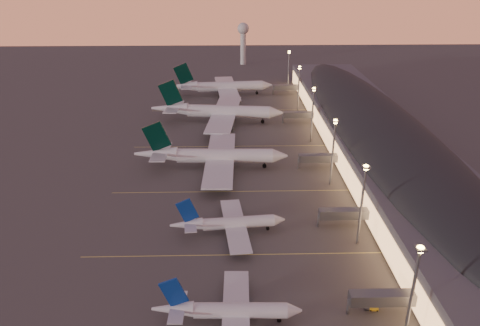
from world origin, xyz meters
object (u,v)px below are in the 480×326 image
airliner_wide_near (212,156)px  airliner_narrow_north (228,223)px  airliner_narrow_south (227,311)px  airliner_wide_mid (217,111)px  radar_tower (243,36)px  baggage_tug_b (372,308)px  airliner_wide_far (221,87)px

airliner_wide_near → airliner_narrow_north: bearing=-80.5°
airliner_narrow_north → airliner_wide_near: airliner_wide_near is taller
airliner_narrow_south → airliner_wide_mid: 147.08m
radar_tower → baggage_tug_b: radar_tower is taller
airliner_narrow_north → airliner_wide_far: bearing=85.8°
airliner_narrow_north → airliner_wide_mid: size_ratio=0.52×
airliner_wide_mid → radar_tower: size_ratio=2.12×
radar_tower → baggage_tug_b: bearing=-85.6°
airliner_narrow_south → baggage_tug_b: size_ratio=10.63×
airliner_wide_near → baggage_tug_b: bearing=-62.3°
airliner_narrow_south → airliner_wide_near: 88.94m
airliner_wide_near → airliner_narrow_south: bearing=-84.1°
airliner_narrow_south → baggage_tug_b: 35.42m
airliner_narrow_north → airliner_wide_far: 159.75m
radar_tower → airliner_narrow_south: bearing=-92.5°
airliner_wide_near → radar_tower: 204.88m
airliner_narrow_north → airliner_wide_mid: (-5.63, 107.93, 2.35)m
airliner_narrow_north → radar_tower: size_ratio=1.10×
airliner_wide_mid → radar_tower: (18.17, 145.02, 16.21)m
airliner_narrow_south → airliner_wide_far: (-3.82, 198.73, 2.13)m
airliner_wide_near → airliner_wide_mid: airliner_wide_mid is taller
airliner_wide_near → radar_tower: radar_tower is taller
radar_tower → airliner_wide_near: bearing=-95.4°
airliner_wide_mid → airliner_wide_far: airliner_wide_mid is taller
airliner_narrow_north → airliner_wide_far: size_ratio=0.55×
airliner_narrow_north → airliner_wide_near: (-6.70, 49.65, 1.81)m
airliner_narrow_south → airliner_wide_mid: (-5.25, 146.97, 2.42)m
airliner_wide_mid → radar_tower: bearing=89.2°
radar_tower → airliner_wide_mid: bearing=-97.1°
airliner_wide_mid → baggage_tug_b: (40.41, -143.75, -5.23)m
airliner_narrow_north → baggage_tug_b: airliner_narrow_north is taller
airliner_narrow_south → radar_tower: size_ratio=1.08×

